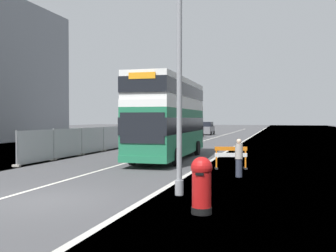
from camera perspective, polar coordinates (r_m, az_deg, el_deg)
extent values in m
cube|color=#424244|center=(12.71, -18.75, -10.86)|extent=(140.00, 280.00, 0.10)
cube|color=#B2AFA8|center=(11.21, -5.38, -12.18)|extent=(0.24, 196.00, 0.01)
cube|color=silver|center=(13.54, -23.59, -9.96)|extent=(0.16, 168.00, 0.01)
cube|color=#1E6B47|center=(23.89, 0.19, -0.83)|extent=(2.94, 10.84, 2.81)
cube|color=silver|center=(23.89, 0.19, 3.03)|extent=(2.94, 10.84, 0.40)
cube|color=silver|center=(23.94, 0.19, 5.27)|extent=(2.91, 10.73, 1.48)
cube|color=black|center=(23.88, 0.19, 0.19)|extent=(2.97, 10.95, 0.90)
cube|color=black|center=(23.94, 0.19, 5.27)|extent=(2.96, 10.90, 0.81)
cube|color=black|center=(18.71, -3.95, -0.30)|extent=(2.33, 0.15, 1.55)
cube|color=orange|center=(18.82, -3.97, 7.64)|extent=(1.40, 0.11, 0.32)
cube|color=#1E6B47|center=(23.97, 0.19, -3.76)|extent=(2.97, 10.95, 0.36)
cylinder|color=black|center=(21.17, -5.42, -4.49)|extent=(0.34, 1.01, 1.00)
cylinder|color=black|center=(20.44, 1.29, -4.69)|extent=(0.34, 1.01, 1.00)
cylinder|color=black|center=(27.14, -0.84, -3.24)|extent=(0.34, 1.01, 1.00)
cylinder|color=black|center=(26.58, 4.44, -3.34)|extent=(0.34, 1.01, 1.00)
cylinder|color=gray|center=(12.70, 1.73, 7.67)|extent=(0.18, 0.18, 8.05)
cylinder|color=gray|center=(12.83, 1.72, -9.32)|extent=(0.29, 0.29, 0.50)
cylinder|color=black|center=(10.49, 5.10, -12.59)|extent=(0.56, 0.56, 0.18)
cylinder|color=#B71414|center=(10.36, 5.10, -9.22)|extent=(0.52, 0.52, 1.07)
sphere|color=#B71414|center=(10.28, 5.11, -6.29)|extent=(0.58, 0.58, 0.58)
cube|color=black|center=(10.04, 4.79, -7.27)|extent=(0.22, 0.03, 0.07)
cube|color=orange|center=(19.43, 9.50, -3.40)|extent=(1.60, 0.51, 0.20)
cube|color=white|center=(19.46, 9.50, -4.34)|extent=(1.60, 0.51, 0.20)
cube|color=orange|center=(19.39, 7.33, -4.95)|extent=(0.09, 0.09, 1.04)
cube|color=black|center=(19.45, 7.33, -6.37)|extent=(0.25, 0.46, 0.08)
cube|color=orange|center=(19.59, 11.64, -4.90)|extent=(0.09, 0.09, 1.04)
cube|color=black|center=(19.65, 11.64, -6.30)|extent=(0.25, 0.46, 0.08)
cube|color=#A8AAAD|center=(22.96, -19.32, -2.91)|extent=(0.04, 3.26, 1.86)
cube|color=#A8AAAD|center=(25.78, -14.85, -2.45)|extent=(0.04, 3.26, 1.86)
cube|color=#A8AAAD|center=(28.72, -11.28, -2.07)|extent=(0.04, 3.26, 1.86)
cube|color=#A8AAAD|center=(31.75, -8.38, -1.75)|extent=(0.04, 3.26, 1.86)
cube|color=#A8AAAD|center=(34.85, -6.00, -1.49)|extent=(0.04, 3.26, 1.86)
cube|color=#A8AAAD|center=(38.01, -4.00, -1.27)|extent=(0.04, 3.26, 1.86)
cube|color=#A8AAAD|center=(41.20, -2.32, -1.08)|extent=(0.04, 3.26, 1.86)
cube|color=#A8AAAD|center=(44.42, -0.88, -0.91)|extent=(0.04, 3.26, 1.86)
cylinder|color=#939699|center=(21.62, -21.98, -3.18)|extent=(0.06, 0.06, 1.96)
cube|color=gray|center=(21.70, -21.97, -5.60)|extent=(0.44, 0.20, 0.12)
cylinder|color=#939699|center=(24.35, -16.95, -2.67)|extent=(0.06, 0.06, 1.96)
cube|color=gray|center=(24.43, -16.94, -4.82)|extent=(0.44, 0.20, 0.12)
cylinder|color=#939699|center=(27.23, -12.97, -2.25)|extent=(0.06, 0.06, 1.96)
cube|color=gray|center=(27.30, -12.96, -4.17)|extent=(0.44, 0.20, 0.12)
cylinder|color=#939699|center=(30.23, -9.76, -1.90)|extent=(0.06, 0.06, 1.96)
cube|color=gray|center=(30.29, -9.75, -3.64)|extent=(0.44, 0.20, 0.12)
cylinder|color=#939699|center=(33.30, -7.13, -1.61)|extent=(0.06, 0.06, 1.96)
cube|color=gray|center=(33.35, -7.13, -3.19)|extent=(0.44, 0.20, 0.12)
cylinder|color=#939699|center=(36.43, -4.96, -1.37)|extent=(0.06, 0.06, 1.96)
cube|color=gray|center=(36.48, -4.96, -2.81)|extent=(0.44, 0.20, 0.12)
cylinder|color=#939699|center=(39.60, -3.13, -1.17)|extent=(0.06, 0.06, 1.96)
cube|color=gray|center=(39.65, -3.13, -2.49)|extent=(0.44, 0.20, 0.12)
cylinder|color=#939699|center=(42.81, -1.57, -0.99)|extent=(0.06, 0.06, 1.96)
cube|color=gray|center=(42.85, -1.57, -2.22)|extent=(0.44, 0.20, 0.12)
cylinder|color=#939699|center=(46.04, -0.23, -0.84)|extent=(0.06, 0.06, 1.96)
cube|color=gray|center=(46.08, -0.23, -1.98)|extent=(0.44, 0.20, 0.12)
cube|color=navy|center=(41.85, 1.79, -1.31)|extent=(1.81, 4.04, 1.20)
cube|color=black|center=(41.82, 1.79, -0.03)|extent=(1.66, 2.22, 0.66)
cylinder|color=black|center=(42.86, 3.40, -1.90)|extent=(0.20, 0.60, 0.60)
cylinder|color=black|center=(43.32, 1.07, -1.86)|extent=(0.20, 0.60, 0.60)
cylinder|color=black|center=(40.43, 2.57, -2.08)|extent=(0.20, 0.60, 0.60)
cylinder|color=black|center=(40.92, 0.11, -2.04)|extent=(0.20, 0.60, 0.60)
cube|color=black|center=(51.08, 4.01, -0.80)|extent=(1.72, 3.98, 1.32)
cube|color=black|center=(51.05, 4.01, 0.41)|extent=(1.58, 2.19, 0.83)
cylinder|color=black|center=(52.12, 5.23, -1.36)|extent=(0.20, 0.60, 0.60)
cylinder|color=black|center=(52.50, 3.40, -1.34)|extent=(0.20, 0.60, 0.60)
cylinder|color=black|center=(49.71, 4.66, -1.48)|extent=(0.20, 0.60, 0.60)
cylinder|color=black|center=(50.10, 2.74, -1.46)|extent=(0.20, 0.60, 0.60)
cube|color=slate|center=(59.53, 5.92, -0.62)|extent=(1.74, 4.25, 1.12)
cube|color=black|center=(59.51, 5.92, 0.27)|extent=(1.60, 2.34, 0.74)
cylinder|color=black|center=(60.69, 6.96, -1.01)|extent=(0.20, 0.60, 0.60)
cylinder|color=black|center=(61.01, 5.35, -0.99)|extent=(0.20, 0.60, 0.60)
cylinder|color=black|center=(58.09, 6.51, -1.10)|extent=(0.20, 0.60, 0.60)
cylinder|color=black|center=(58.43, 4.83, -1.09)|extent=(0.20, 0.60, 0.60)
cylinder|color=#4C3D2D|center=(48.18, -4.64, 0.03)|extent=(0.43, 0.43, 3.28)
cylinder|color=#4C3D2D|center=(47.80, -3.89, 1.21)|extent=(1.58, 0.42, 1.46)
cylinder|color=#4C3D2D|center=(48.94, -4.50, 0.83)|extent=(0.48, 1.61, 1.01)
cylinder|color=#4C3D2D|center=(48.27, -5.65, 2.17)|extent=(1.79, 0.64, 1.67)
cylinder|color=#4C3D2D|center=(47.50, -5.02, 0.93)|extent=(0.31, 1.62, 1.34)
cylinder|color=#4C3D2D|center=(64.11, -0.56, 0.56)|extent=(0.34, 0.34, 3.84)
cylinder|color=#4C3D2D|center=(64.03, 0.04, 1.70)|extent=(1.44, 0.37, 1.68)
cylinder|color=#4C3D2D|center=(64.61, -0.03, 1.50)|extent=(1.04, 1.49, 1.45)
cylinder|color=#4C3D2D|center=(64.57, -0.56, 2.00)|extent=(0.47, 1.05, 1.56)
cylinder|color=#4C3D2D|center=(64.42, -1.08, 1.61)|extent=(1.41, 0.39, 1.13)
cylinder|color=#4C3D2D|center=(64.00, -0.96, 1.66)|extent=(0.91, 0.63, 1.32)
cylinder|color=#4C3D2D|center=(63.40, -1.17, 1.64)|extent=(1.02, 1.91, 1.40)
cylinder|color=#4C3D2D|center=(63.79, -0.34, 2.62)|extent=(0.86, 0.69, 1.29)
cylinder|color=#2D3342|center=(16.94, 10.68, -6.26)|extent=(0.29, 0.29, 0.80)
cylinder|color=#B2A89E|center=(16.86, 10.69, -3.79)|extent=(0.34, 0.34, 0.66)
sphere|color=beige|center=(16.82, 10.69, -2.29)|extent=(0.22, 0.22, 0.22)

